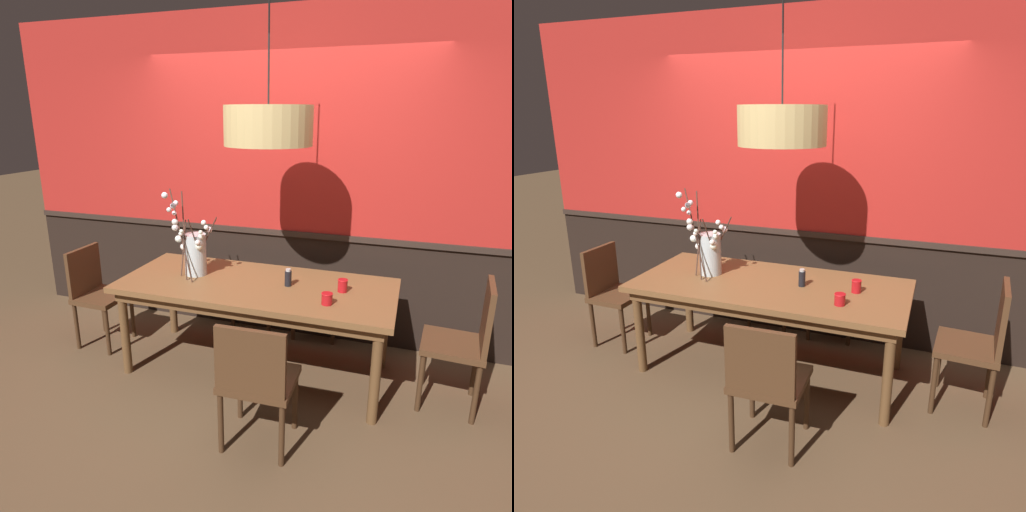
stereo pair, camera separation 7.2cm
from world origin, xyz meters
The scene contains 13 objects.
ground_plane centered at (0.00, 0.00, 0.00)m, with size 24.00×24.00×0.00m, color brown.
back_wall centered at (0.00, 0.80, 1.41)m, with size 5.39×0.14×2.84m.
dining_table centered at (0.00, 0.00, 0.67)m, with size 2.11×0.94×0.75m.
chair_far_side_left centered at (-0.27, 0.92, 0.54)m, with size 0.46×0.46×0.98m.
chair_near_side_right centered at (0.30, -0.86, 0.49)m, with size 0.46×0.43×0.87m.
chair_far_side_right centered at (0.31, 0.87, 0.52)m, with size 0.46×0.45×0.94m.
chair_head_east_end centered at (1.52, 0.02, 0.53)m, with size 0.44×0.45×0.94m.
chair_head_west_end centered at (-1.50, -0.02, 0.50)m, with size 0.39×0.43×0.88m.
vase_with_blossoms centered at (-0.53, 0.03, 0.93)m, with size 0.36×0.47×0.70m.
candle_holder_nearer_center centered at (0.59, -0.23, 0.80)m, with size 0.08×0.08×0.08m.
candle_holder_nearer_edge centered at (0.66, 0.04, 0.80)m, with size 0.07×0.07×0.10m.
condiment_bottle centered at (0.25, 0.02, 0.82)m, with size 0.05×0.05×0.14m.
pendant_lamp centered at (0.09, -0.01, 1.92)m, with size 0.62×0.62×1.05m.
Camera 2 is at (1.16, -3.10, 2.01)m, focal length 32.14 mm.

